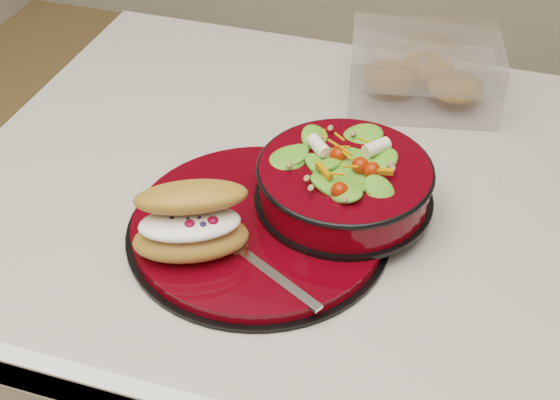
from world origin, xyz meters
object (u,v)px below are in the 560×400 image
(fork, at_px, (263,267))
(pastry_box, at_px, (424,72))
(salad_bowl, at_px, (345,178))
(dinner_plate, at_px, (259,227))
(croissant, at_px, (192,221))

(fork, height_order, pastry_box, pastry_box)
(salad_bowl, bearing_deg, dinner_plate, -141.64)
(salad_bowl, distance_m, croissant, 0.19)
(dinner_plate, bearing_deg, croissant, -130.90)
(dinner_plate, height_order, croissant, croissant)
(croissant, bearing_deg, dinner_plate, 23.84)
(dinner_plate, relative_size, pastry_box, 1.32)
(dinner_plate, relative_size, fork, 2.13)
(pastry_box, bearing_deg, salad_bowl, -110.64)
(salad_bowl, bearing_deg, fork, -111.29)
(salad_bowl, height_order, pastry_box, salad_bowl)
(dinner_plate, bearing_deg, pastry_box, 69.88)
(fork, bearing_deg, croissant, 111.59)
(fork, bearing_deg, dinner_plate, 50.53)
(croissant, distance_m, fork, 0.09)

